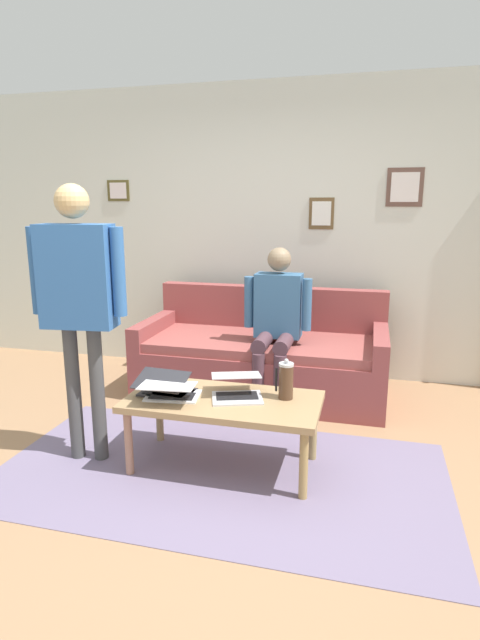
% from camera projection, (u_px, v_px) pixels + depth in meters
% --- Properties ---
extents(ground_plane, '(7.68, 7.68, 0.00)m').
position_uv_depth(ground_plane, '(198.00, 480.00, 3.05)').
color(ground_plane, '#987250').
extents(area_rug, '(2.73, 1.48, 0.01)m').
position_uv_depth(area_rug, '(219.00, 473.00, 3.11)').
color(area_rug, slate).
rests_on(area_rug, ground_plane).
extents(back_wall, '(7.04, 0.11, 2.70)m').
position_uv_depth(back_wall, '(272.00, 232.00, 4.82)').
color(back_wall, silver).
rests_on(back_wall, ground_plane).
extents(couch, '(2.08, 0.94, 0.88)m').
position_uv_depth(couch, '(263.00, 358.00, 4.42)').
color(couch, brown).
rests_on(couch, ground_plane).
extents(coffee_table, '(1.19, 0.59, 0.46)m').
position_uv_depth(coffee_table, '(223.00, 406.00, 3.11)').
color(coffee_table, '#A07E54').
rests_on(coffee_table, ground_plane).
extents(laptop_left, '(0.39, 0.40, 0.14)m').
position_uv_depth(laptop_left, '(237.00, 390.00, 3.12)').
color(laptop_left, silver).
rests_on(laptop_left, coffee_table).
extents(laptop_center, '(0.36, 0.37, 0.12)m').
position_uv_depth(laptop_center, '(171.00, 392.00, 3.08)').
color(laptop_center, silver).
rests_on(laptop_center, coffee_table).
extents(laptop_right, '(0.34, 0.31, 0.15)m').
position_uv_depth(laptop_right, '(165.00, 388.00, 3.16)').
color(laptop_right, '#28282D').
rests_on(laptop_right, coffee_table).
extents(french_press, '(0.11, 0.09, 0.25)m').
position_uv_depth(french_press, '(286.00, 381.00, 3.08)').
color(french_press, '#4C3323').
rests_on(french_press, coffee_table).
extents(person_standing, '(0.61, 0.25, 1.74)m').
position_uv_depth(person_standing, '(78.00, 290.00, 3.07)').
color(person_standing, '#454546').
rests_on(person_standing, ground_plane).
extents(person_seated, '(0.55, 0.51, 1.28)m').
position_uv_depth(person_seated, '(277.00, 317.00, 4.07)').
color(person_seated, '#4E333B').
rests_on(person_seated, ground_plane).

